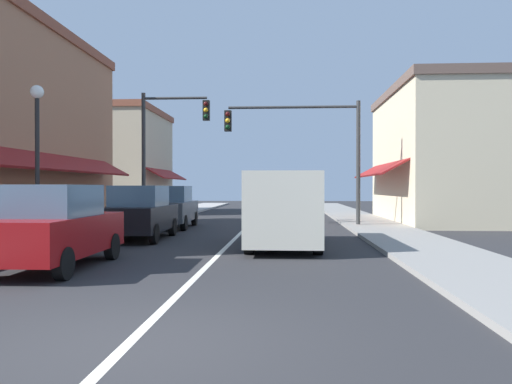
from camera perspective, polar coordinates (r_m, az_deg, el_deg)
ground_plane at (r=23.51m, az=-0.74°, el=-3.65°), size 80.00×80.00×0.00m
sidewalk_left at (r=24.53m, az=-13.68°, el=-3.35°), size 2.60×56.00×0.12m
sidewalk_right at (r=23.74m, az=12.64°, el=-3.48°), size 2.60×56.00×0.12m
lane_center_stripe at (r=23.51m, az=-0.74°, el=-3.64°), size 0.14×52.00×0.01m
storefront_right_block at (r=26.44m, az=19.40°, el=3.91°), size 5.64×10.20×6.57m
storefront_far_left at (r=35.10m, az=-14.26°, el=3.36°), size 5.64×8.20×6.90m
parked_car_nearest_left at (r=11.54m, az=-21.80°, el=-3.67°), size 1.83×4.12×1.77m
parked_car_second_left at (r=17.08m, az=-12.90°, el=-2.29°), size 1.85×4.14×1.77m
parked_car_third_left at (r=21.71m, az=-9.55°, el=-1.68°), size 1.88×4.15×1.77m
van_in_lane at (r=14.56m, az=3.11°, el=-1.71°), size 2.02×5.19×2.12m
traffic_signal_mast_arm at (r=22.13m, az=6.02°, el=5.88°), size 5.86×0.50×5.44m
traffic_signal_left_corner at (r=23.50m, az=-10.24°, el=5.98°), size 3.16×0.50×6.01m
street_lamp_left_near at (r=15.02m, az=-23.36°, el=5.57°), size 0.36×0.36×4.48m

